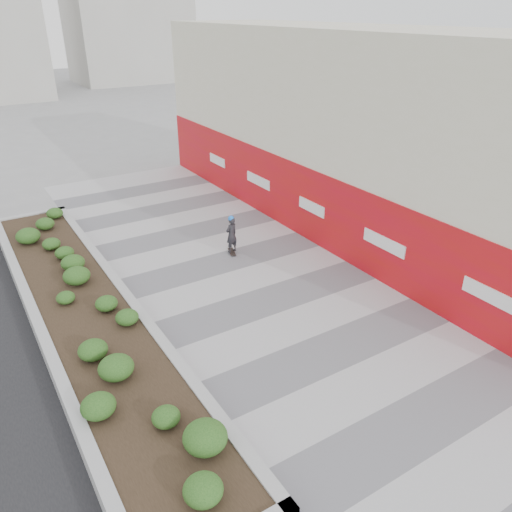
{
  "coord_description": "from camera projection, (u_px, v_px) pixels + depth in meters",
  "views": [
    {
      "loc": [
        -7.87,
        -6.69,
        8.68
      ],
      "look_at": [
        0.15,
        6.14,
        1.1
      ],
      "focal_mm": 35.0,
      "sensor_mm": 36.0,
      "label": 1
    }
  ],
  "objects": [
    {
      "name": "building",
      "position": [
        357.0,
        131.0,
        21.02
      ],
      "size": [
        6.04,
        24.08,
        8.0
      ],
      "color": "beige",
      "rests_on": "ground"
    },
    {
      "name": "manhole_cover",
      "position": [
        320.0,
        324.0,
        15.2
      ],
      "size": [
        0.44,
        0.44,
        0.01
      ],
      "primitive_type": "cylinder",
      "color": "#595654",
      "rests_on": "ground"
    },
    {
      "name": "planter",
      "position": [
        84.0,
        309.0,
        15.2
      ],
      "size": [
        3.0,
        18.0,
        0.9
      ],
      "color": "#9E9EA0",
      "rests_on": "ground"
    },
    {
      "name": "skateboarder",
      "position": [
        231.0,
        235.0,
        19.24
      ],
      "size": [
        0.59,
        0.75,
        1.59
      ],
      "rotation": [
        0.0,
        0.0,
        -0.32
      ],
      "color": "beige",
      "rests_on": "ground"
    },
    {
      "name": "ground",
      "position": [
        379.0,
        387.0,
        12.69
      ],
      "size": [
        160.0,
        160.0,
        0.0
      ],
      "primitive_type": "plane",
      "color": "gray",
      "rests_on": "ground"
    },
    {
      "name": "walkway",
      "position": [
        307.0,
        329.0,
        14.96
      ],
      "size": [
        8.0,
        36.0,
        0.01
      ],
      "primitive_type": "cube",
      "color": "#A8A8AD",
      "rests_on": "ground"
    }
  ]
}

